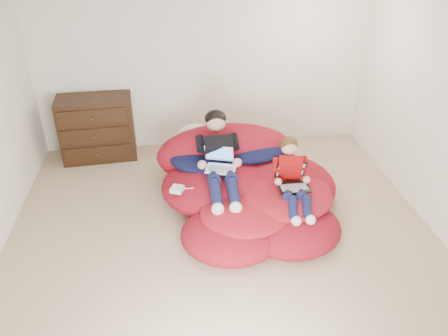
# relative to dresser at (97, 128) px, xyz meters

# --- Properties ---
(room_shell) EXTENTS (5.10, 5.10, 2.77)m
(room_shell) POSITION_rel_dresser_xyz_m (1.63, -2.21, -0.27)
(room_shell) COLOR tan
(room_shell) RESTS_ON ground
(dresser) EXTENTS (1.12, 0.64, 0.97)m
(dresser) POSITION_rel_dresser_xyz_m (0.00, 0.00, 0.00)
(dresser) COLOR black
(dresser) RESTS_ON ground
(beanbag_pile) EXTENTS (2.32, 2.36, 0.89)m
(beanbag_pile) POSITION_rel_dresser_xyz_m (2.01, -1.52, -0.22)
(beanbag_pile) COLOR #A61223
(beanbag_pile) RESTS_ON ground
(cream_pillow) EXTENTS (0.45, 0.28, 0.28)m
(cream_pillow) POSITION_rel_dresser_xyz_m (1.42, -0.66, 0.14)
(cream_pillow) COLOR beige
(cream_pillow) RESTS_ON beanbag_pile
(older_boy) EXTENTS (0.37, 1.31, 0.79)m
(older_boy) POSITION_rel_dresser_xyz_m (1.67, -1.43, 0.22)
(older_boy) COLOR black
(older_boy) RESTS_ON beanbag_pile
(younger_boy) EXTENTS (0.35, 0.95, 0.68)m
(younger_boy) POSITION_rel_dresser_xyz_m (2.49, -1.89, 0.14)
(younger_boy) COLOR #AB0F0F
(younger_boy) RESTS_ON beanbag_pile
(laptop_white) EXTENTS (0.41, 0.44, 0.25)m
(laptop_white) POSITION_rel_dresser_xyz_m (1.67, -1.54, 0.16)
(laptop_white) COLOR white
(laptop_white) RESTS_ON older_boy
(laptop_black) EXTENTS (0.37, 0.36, 0.25)m
(laptop_black) POSITION_rel_dresser_xyz_m (2.49, -1.91, 0.08)
(laptop_black) COLOR black
(laptop_black) RESTS_ON younger_boy
(power_adapter) EXTENTS (0.19, 0.19, 0.05)m
(power_adapter) POSITION_rel_dresser_xyz_m (1.13, -1.73, -0.06)
(power_adapter) COLOR white
(power_adapter) RESTS_ON beanbag_pile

